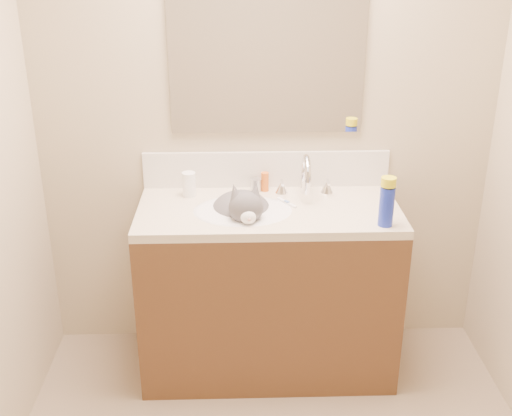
{
  "coord_description": "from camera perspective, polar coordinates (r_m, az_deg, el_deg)",
  "views": [
    {
      "loc": [
        -0.14,
        -1.71,
        2.02
      ],
      "look_at": [
        -0.06,
        0.92,
        0.88
      ],
      "focal_mm": 45.0,
      "sensor_mm": 36.0,
      "label": 1
    }
  ],
  "objects": [
    {
      "name": "room_shell",
      "position": [
        1.8,
        2.84,
        6.09
      ],
      "size": [
        2.24,
        2.54,
        2.52
      ],
      "color": "tan",
      "rests_on": "ground"
    },
    {
      "name": "vanity_cabinet",
      "position": [
        3.14,
        1.08,
        -7.53
      ],
      "size": [
        1.2,
        0.55,
        0.82
      ],
      "primitive_type": "cube",
      "color": "#51321B",
      "rests_on": "ground"
    },
    {
      "name": "counter_slab",
      "position": [
        2.94,
        1.14,
        -0.31
      ],
      "size": [
        1.2,
        0.55,
        0.04
      ],
      "primitive_type": "cube",
      "color": "beige",
      "rests_on": "vanity_cabinet"
    },
    {
      "name": "basin",
      "position": [
        2.93,
        -1.19,
        -1.48
      ],
      "size": [
        0.45,
        0.36,
        0.14
      ],
      "primitive_type": "ellipsoid",
      "color": "white",
      "rests_on": "vanity_cabinet"
    },
    {
      "name": "faucet",
      "position": [
        3.04,
        4.42,
        2.6
      ],
      "size": [
        0.28,
        0.2,
        0.21
      ],
      "color": "silver",
      "rests_on": "counter_slab"
    },
    {
      "name": "cat",
      "position": [
        2.94,
        -1.21,
        -0.5
      ],
      "size": [
        0.36,
        0.42,
        0.32
      ],
      "rotation": [
        0.0,
        0.0,
        0.14
      ],
      "color": "#4A484A",
      "rests_on": "basin"
    },
    {
      "name": "backsplash",
      "position": [
        3.14,
        0.92,
        3.45
      ],
      "size": [
        1.2,
        0.02,
        0.18
      ],
      "primitive_type": "cube",
      "color": "silver",
      "rests_on": "counter_slab"
    },
    {
      "name": "mirror",
      "position": [
        2.99,
        0.99,
        14.13
      ],
      "size": [
        0.9,
        0.02,
        0.8
      ],
      "primitive_type": "cube",
      "color": "white",
      "rests_on": "room_shell"
    },
    {
      "name": "pill_bottle",
      "position": [
        3.06,
        -5.97,
        2.11
      ],
      "size": [
        0.08,
        0.08,
        0.12
      ],
      "primitive_type": "cylinder",
      "rotation": [
        0.0,
        0.0,
        0.32
      ],
      "color": "white",
      "rests_on": "counter_slab"
    },
    {
      "name": "pill_label",
      "position": [
        3.06,
        -5.96,
        1.87
      ],
      "size": [
        0.08,
        0.08,
        0.04
      ],
      "primitive_type": "cylinder",
      "rotation": [
        0.0,
        0.0,
        0.32
      ],
      "color": "orange",
      "rests_on": "pill_bottle"
    },
    {
      "name": "silver_jar",
      "position": [
        3.11,
        0.04,
        2.08
      ],
      "size": [
        0.07,
        0.07,
        0.06
      ],
      "primitive_type": "cylinder",
      "rotation": [
        0.0,
        0.0,
        -0.38
      ],
      "color": "#B7B7BC",
      "rests_on": "counter_slab"
    },
    {
      "name": "amber_bottle",
      "position": [
        3.1,
        0.79,
        2.35
      ],
      "size": [
        0.05,
        0.05,
        0.09
      ],
      "primitive_type": "cylinder",
      "rotation": [
        0.0,
        0.0,
        0.32
      ],
      "color": "#D56119",
      "rests_on": "counter_slab"
    },
    {
      "name": "toothbrush",
      "position": [
        2.97,
        2.75,
        0.47
      ],
      "size": [
        0.09,
        0.12,
        0.01
      ],
      "primitive_type": "cube",
      "rotation": [
        0.0,
        0.0,
        0.59
      ],
      "color": "white",
      "rests_on": "counter_slab"
    },
    {
      "name": "toothbrush_head",
      "position": [
        2.97,
        2.75,
        0.51
      ],
      "size": [
        0.03,
        0.03,
        0.01
      ],
      "primitive_type": "cube",
      "rotation": [
        0.0,
        0.0,
        0.59
      ],
      "color": "#5E83C9",
      "rests_on": "counter_slab"
    },
    {
      "name": "spray_can",
      "position": [
        2.78,
        11.52,
        0.13
      ],
      "size": [
        0.07,
        0.07,
        0.17
      ],
      "primitive_type": "cylinder",
      "rotation": [
        0.0,
        0.0,
        0.19
      ],
      "color": "#1A2CB6",
      "rests_on": "counter_slab"
    },
    {
      "name": "spray_cap",
      "position": [
        2.74,
        11.71,
        2.29
      ],
      "size": [
        0.07,
        0.07,
        0.04
      ],
      "primitive_type": "cylinder",
      "rotation": [
        0.0,
        0.0,
        0.19
      ],
      "color": "yellow",
      "rests_on": "spray_can"
    }
  ]
}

